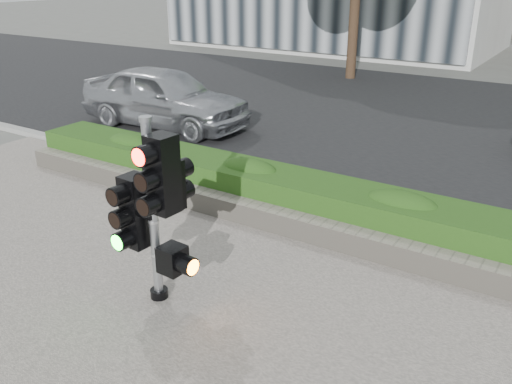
% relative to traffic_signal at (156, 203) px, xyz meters
% --- Properties ---
extents(ground, '(120.00, 120.00, 0.00)m').
position_rel_traffic_signal_xyz_m(ground, '(0.49, 0.51, -1.32)').
color(ground, '#51514C').
rests_on(ground, ground).
extents(road, '(60.00, 13.00, 0.02)m').
position_rel_traffic_signal_xyz_m(road, '(0.49, 10.51, -1.31)').
color(road, black).
rests_on(road, ground).
extents(curb, '(60.00, 0.25, 0.12)m').
position_rel_traffic_signal_xyz_m(curb, '(0.49, 3.66, -1.26)').
color(curb, gray).
rests_on(curb, ground).
extents(stone_wall, '(12.00, 0.32, 0.34)m').
position_rel_traffic_signal_xyz_m(stone_wall, '(0.49, 2.41, -1.12)').
color(stone_wall, gray).
rests_on(stone_wall, sidewalk).
extents(hedge, '(12.00, 1.00, 0.68)m').
position_rel_traffic_signal_xyz_m(hedge, '(0.49, 3.06, -0.95)').
color(hedge, '#447824').
rests_on(hedge, sidewalk).
extents(traffic_signal, '(0.82, 0.61, 2.33)m').
position_rel_traffic_signal_xyz_m(traffic_signal, '(0.00, 0.00, 0.00)').
color(traffic_signal, black).
rests_on(traffic_signal, sidewalk).
extents(car_silver, '(4.65, 2.02, 1.56)m').
position_rel_traffic_signal_xyz_m(car_silver, '(-5.33, 6.09, -0.52)').
color(car_silver, '#ABADB2').
rests_on(car_silver, road).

